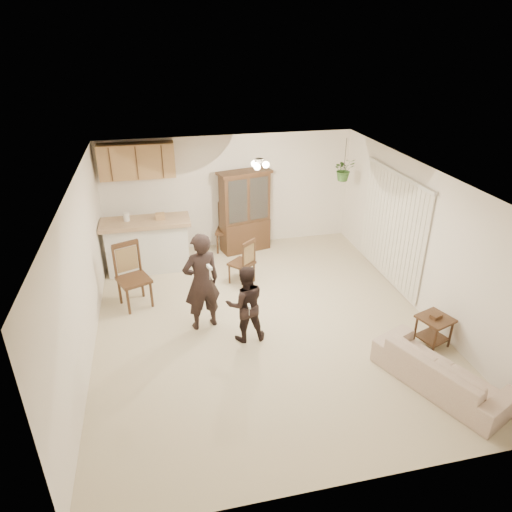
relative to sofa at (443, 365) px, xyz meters
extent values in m
plane|color=beige|center=(-2.02, 2.08, -0.37)|extent=(6.50, 6.50, 0.00)
cube|color=white|center=(-2.02, 2.08, 2.13)|extent=(5.50, 6.50, 0.02)
cube|color=white|center=(-2.02, 5.33, 0.88)|extent=(5.50, 0.02, 2.50)
cube|color=white|center=(-2.02, -1.17, 0.88)|extent=(5.50, 0.02, 2.50)
cube|color=white|center=(-4.77, 2.08, 0.88)|extent=(0.02, 6.50, 2.50)
cube|color=white|center=(0.73, 2.08, 0.88)|extent=(0.02, 6.50, 2.50)
cube|color=silver|center=(-3.87, 4.43, 0.13)|extent=(1.60, 0.55, 1.00)
cube|color=tan|center=(-3.87, 4.43, 0.68)|extent=(1.75, 0.70, 0.08)
cube|color=#92623F|center=(-3.92, 5.15, 1.73)|extent=(1.50, 0.34, 0.70)
imported|color=#356227|center=(0.28, 4.48, 1.48)|extent=(0.43, 0.37, 0.48)
cylinder|color=#29241E|center=(0.28, 4.48, 1.81)|extent=(0.01, 0.01, 0.65)
imported|color=beige|center=(0.00, 0.00, 0.00)|extent=(1.41, 2.01, 0.73)
imported|color=black|center=(-3.02, 2.16, 0.53)|extent=(0.74, 0.58, 1.80)
imported|color=black|center=(-2.40, 1.67, 0.31)|extent=(0.66, 0.52, 1.35)
cube|color=#331F12|center=(-1.75, 4.95, -0.01)|extent=(1.13, 0.66, 0.71)
cube|color=#331F12|center=(-1.75, 4.95, 0.87)|extent=(1.12, 0.60, 1.06)
cube|color=silver|center=(-1.75, 4.95, 0.87)|extent=(0.90, 0.23, 0.93)
cube|color=#331F12|center=(-1.75, 4.95, 1.42)|extent=(1.22, 0.69, 0.05)
cube|color=#331F12|center=(0.41, 0.86, 0.12)|extent=(0.58, 0.58, 0.04)
cube|color=#331F12|center=(0.41, 0.86, -0.23)|extent=(0.49, 0.49, 0.03)
cube|color=#331F12|center=(0.41, 0.86, 0.17)|extent=(0.19, 0.16, 0.06)
cube|color=#331F12|center=(-4.13, 3.07, 0.15)|extent=(0.67, 0.67, 0.06)
cube|color=#A17950|center=(-4.13, 3.07, 0.46)|extent=(0.37, 0.18, 0.45)
cube|color=#331F12|center=(-4.13, 3.07, 0.75)|extent=(0.45, 0.22, 0.09)
cube|color=#331F12|center=(-2.14, 4.99, 0.11)|extent=(0.60, 0.60, 0.05)
cube|color=#A17950|center=(-2.14, 4.99, 0.40)|extent=(0.35, 0.15, 0.41)
cube|color=#331F12|center=(-2.14, 4.99, 0.66)|extent=(0.42, 0.17, 0.08)
cube|color=#331F12|center=(-2.12, 3.47, 0.05)|extent=(0.59, 0.59, 0.05)
cube|color=#A17950|center=(-2.12, 3.47, 0.30)|extent=(0.25, 0.23, 0.36)
cube|color=#331F12|center=(-2.12, 3.47, 0.54)|extent=(0.31, 0.28, 0.07)
cube|color=white|center=(-2.92, 1.78, 0.92)|extent=(0.08, 0.15, 0.04)
cube|color=white|center=(-2.40, 1.37, 0.42)|extent=(0.04, 0.11, 0.03)
camera|label=1|loc=(-3.56, -4.23, 4.08)|focal=32.00mm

